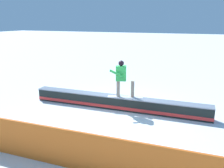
% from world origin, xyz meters
% --- Properties ---
extents(ground_plane, '(120.00, 120.00, 0.00)m').
position_xyz_m(ground_plane, '(0.00, 0.00, 0.00)').
color(ground_plane, white).
extents(grind_box, '(7.48, 0.75, 0.57)m').
position_xyz_m(grind_box, '(0.00, 0.00, 0.26)').
color(grind_box, black).
rests_on(grind_box, ground_plane).
extents(snowboarder, '(1.45, 0.69, 1.50)m').
position_xyz_m(snowboarder, '(-0.22, 0.02, 1.38)').
color(snowboarder, silver).
rests_on(snowboarder, grind_box).
extents(safety_fence, '(8.45, 0.39, 1.04)m').
position_xyz_m(safety_fence, '(0.00, 4.23, 0.52)').
color(safety_fence, orange).
rests_on(safety_fence, ground_plane).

